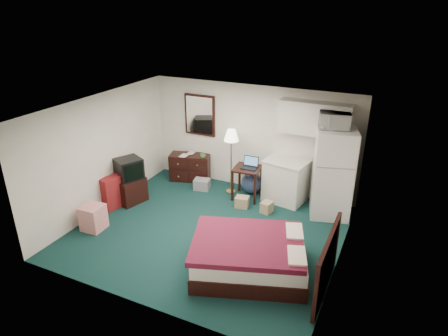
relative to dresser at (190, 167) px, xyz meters
The scene contains 25 objects.
floor 2.53m from the dresser, 52.24° to the right, with size 5.00×4.50×0.01m, color #0C3230.
ceiling 3.31m from the dresser, 52.24° to the right, with size 5.00×4.50×0.01m, color silver.
walls 2.67m from the dresser, 52.24° to the right, with size 5.01×4.51×2.50m.
mirror 1.35m from the dresser, 52.59° to the left, with size 0.80×0.06×1.00m, color white, non-canonical shape.
upper_cabinets 3.39m from the dresser, ahead, with size 1.50×0.35×0.70m, color silver, non-canonical shape.
headboard 4.87m from the dresser, 34.90° to the right, with size 0.06×1.56×1.00m, color black, non-canonical shape.
dresser is the anchor object (origin of this frame).
floor_lamp 1.30m from the dresser, ahead, with size 0.34×0.34×1.55m, color tan, non-canonical shape.
desk 1.69m from the dresser, 10.31° to the right, with size 0.59×0.59×0.75m, color black, non-canonical shape.
exercise_ball 1.68m from the dresser, ahead, with size 0.50×0.50×0.50m, color navy.
kitchen_counter 2.50m from the dresser, ahead, with size 0.87×0.66×0.95m, color silver, non-canonical shape.
fridge 3.60m from the dresser, ahead, with size 0.78×0.78×1.89m, color silver, non-canonical shape.
bed 3.90m from the dresser, 45.58° to the right, with size 1.84×1.44×0.59m, color #4A0516, non-canonical shape.
tv_stand 1.73m from the dresser, 112.84° to the right, with size 0.57×0.62×0.57m, color black, non-canonical shape.
suitcase 2.16m from the dresser, 112.37° to the right, with size 0.28×0.44×0.72m, color maroon, non-canonical shape.
retail_box 2.93m from the dresser, 101.47° to the right, with size 0.41×0.41×0.51m, color beige, non-canonical shape.
file_bin 0.68m from the dresser, 34.99° to the right, with size 0.37×0.27×0.26m, color gray, non-canonical shape.
cardboard_box_a 1.92m from the dresser, 23.79° to the right, with size 0.28×0.24×0.24m, color #937856, non-canonical shape.
cardboard_box_b 2.45m from the dresser, 18.33° to the right, with size 0.21×0.25×0.25m, color #937856, non-canonical shape.
laptop 1.82m from the dresser, 10.59° to the right, with size 0.35×0.28×0.24m, color black, non-canonical shape.
crt_tv 1.76m from the dresser, 112.39° to the right, with size 0.50×0.54×0.46m, color black, non-canonical shape.
microwave 3.87m from the dresser, ahead, with size 0.59×0.32×0.40m, color silver.
book_a 0.51m from the dresser, 142.35° to the right, with size 0.17×0.02×0.24m, color #937856.
book_b 0.46m from the dresser, 137.94° to the left, with size 0.16×0.02×0.22m, color #937856.
mug 0.56m from the dresser, ahead, with size 0.14×0.11×0.14m, color #497A3C.
Camera 1 is at (3.16, -6.00, 4.30)m, focal length 32.00 mm.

